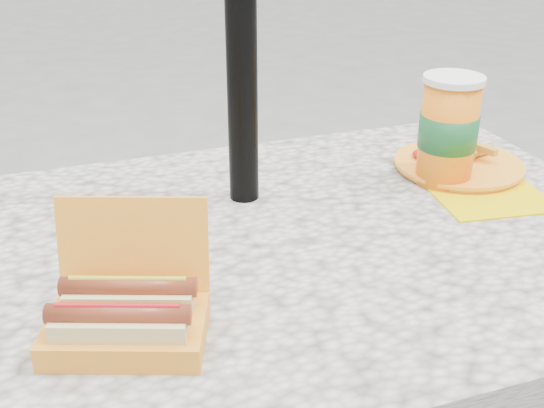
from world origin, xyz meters
name	(u,v)px	position (x,y,z in m)	size (l,w,h in m)	color
picnic_table	(275,298)	(0.00, 0.00, 0.64)	(1.20, 0.80, 0.75)	beige
hotdog_box	(127,315)	(-0.25, -0.17, 0.78)	(0.23, 0.20, 0.15)	orange
fries_plate	(460,165)	(0.42, 0.13, 0.76)	(0.24, 0.34, 0.05)	#E8C600
soda_cup	(448,131)	(0.36, 0.10, 0.85)	(0.11, 0.11, 0.20)	orange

